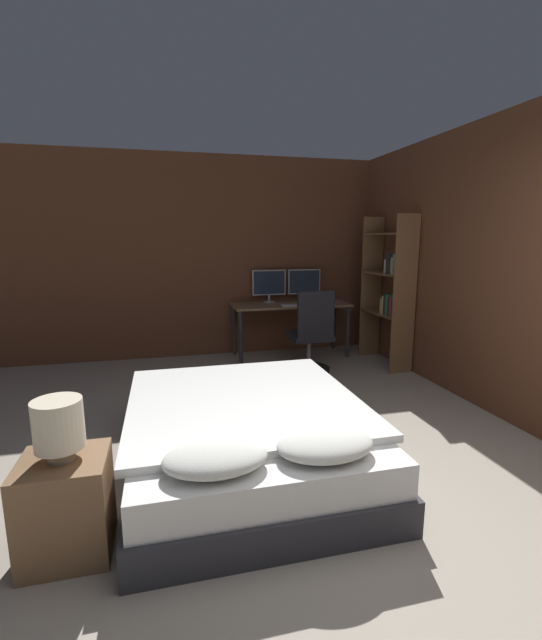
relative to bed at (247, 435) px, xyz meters
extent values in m
plane|color=#9E9384|center=(0.64, -1.27, -0.24)|extent=(20.00, 20.00, 0.00)
cube|color=brown|center=(0.64, 3.13, 1.11)|extent=(12.00, 0.06, 2.70)
cube|color=brown|center=(2.42, 0.23, 1.11)|extent=(0.06, 12.00, 2.70)
cube|color=#2D2D33|center=(0.00, 0.02, -0.13)|extent=(1.57, 1.97, 0.22)
cube|color=white|center=(0.00, 0.02, 0.08)|extent=(1.51, 1.91, 0.21)
cube|color=white|center=(0.00, 0.13, 0.21)|extent=(1.61, 1.66, 0.05)
ellipsoid|color=silver|center=(-0.30, -0.72, 0.25)|extent=(0.55, 0.38, 0.13)
ellipsoid|color=silver|center=(0.30, -0.72, 0.25)|extent=(0.55, 0.38, 0.13)
cube|color=brown|center=(-1.06, -0.61, 0.02)|extent=(0.42, 0.39, 0.52)
cylinder|color=gray|center=(-1.06, -0.61, 0.29)|extent=(0.13, 0.13, 0.01)
cylinder|color=gray|center=(-1.06, -0.61, 0.32)|extent=(0.02, 0.02, 0.05)
cylinder|color=beige|center=(-1.06, -0.61, 0.47)|extent=(0.24, 0.24, 0.25)
cube|color=#846042|center=(1.14, 2.76, 0.48)|extent=(1.59, 0.60, 0.03)
cylinder|color=#2D2D33|center=(0.40, 2.51, 0.11)|extent=(0.05, 0.05, 0.70)
cylinder|color=#2D2D33|center=(1.89, 2.51, 0.11)|extent=(0.05, 0.05, 0.70)
cylinder|color=#2D2D33|center=(0.40, 3.01, 0.11)|extent=(0.05, 0.05, 0.70)
cylinder|color=#2D2D33|center=(1.89, 3.01, 0.11)|extent=(0.05, 0.05, 0.70)
cylinder|color=#B7B7BC|center=(0.89, 2.96, 0.50)|extent=(0.16, 0.16, 0.01)
cylinder|color=#B7B7BC|center=(0.89, 2.96, 0.55)|extent=(0.03, 0.03, 0.09)
cube|color=#B7B7BC|center=(0.89, 2.96, 0.77)|extent=(0.47, 0.03, 0.35)
cube|color=#232D42|center=(0.89, 2.95, 0.77)|extent=(0.44, 0.00, 0.32)
cylinder|color=#B7B7BC|center=(1.40, 2.96, 0.50)|extent=(0.16, 0.16, 0.01)
cylinder|color=#B7B7BC|center=(1.40, 2.96, 0.55)|extent=(0.03, 0.03, 0.09)
cube|color=#B7B7BC|center=(1.40, 2.96, 0.77)|extent=(0.47, 0.03, 0.35)
cube|color=#232D42|center=(1.40, 2.95, 0.77)|extent=(0.44, 0.00, 0.32)
cube|color=#B7B7BC|center=(1.14, 2.56, 0.50)|extent=(0.37, 0.13, 0.02)
ellipsoid|color=#B7B7BC|center=(1.42, 2.56, 0.51)|extent=(0.07, 0.05, 0.04)
cylinder|color=black|center=(1.17, 2.05, -0.22)|extent=(0.52, 0.52, 0.04)
cylinder|color=gray|center=(1.17, 2.05, -0.02)|extent=(0.05, 0.05, 0.36)
cube|color=black|center=(1.17, 2.05, 0.20)|extent=(0.49, 0.49, 0.07)
cube|color=black|center=(1.17, 1.83, 0.50)|extent=(0.44, 0.05, 0.54)
cube|color=brown|center=(2.22, 1.70, 0.70)|extent=(0.30, 0.02, 1.89)
cube|color=brown|center=(2.22, 2.54, 0.70)|extent=(0.30, 0.02, 1.89)
cube|color=brown|center=(2.22, 2.12, 0.42)|extent=(0.30, 0.82, 0.02)
cube|color=brown|center=(2.22, 2.12, 0.93)|extent=(0.30, 0.82, 0.02)
cube|color=brown|center=(2.22, 2.12, 1.42)|extent=(0.30, 0.82, 0.02)
cube|color=teal|center=(2.22, 1.74, 0.52)|extent=(0.24, 0.03, 0.18)
cube|color=#28282D|center=(2.22, 1.77, 0.55)|extent=(0.24, 0.02, 0.25)
cube|color=#B2332D|center=(2.22, 1.81, 0.55)|extent=(0.24, 0.04, 0.24)
cube|color=#28282D|center=(2.22, 1.85, 0.55)|extent=(0.24, 0.03, 0.23)
cube|color=#337042|center=(2.22, 1.90, 0.56)|extent=(0.24, 0.04, 0.26)
cube|color=#28282D|center=(2.22, 1.95, 0.56)|extent=(0.24, 0.04, 0.26)
cube|color=#BCB29E|center=(2.22, 2.00, 0.55)|extent=(0.24, 0.04, 0.23)
cube|color=gold|center=(2.22, 2.04, 0.53)|extent=(0.24, 0.03, 0.20)
cube|color=#BCB29E|center=(2.22, 1.74, 1.06)|extent=(0.24, 0.03, 0.25)
cube|color=teal|center=(2.22, 1.78, 1.06)|extent=(0.24, 0.03, 0.25)
cube|color=gold|center=(2.22, 1.83, 1.04)|extent=(0.24, 0.03, 0.20)
cube|color=#28282D|center=(2.22, 1.87, 1.03)|extent=(0.24, 0.04, 0.17)
cube|color=#28282D|center=(2.22, 1.92, 1.07)|extent=(0.24, 0.03, 0.25)
cube|color=#28282D|center=(2.22, 1.95, 1.07)|extent=(0.24, 0.02, 0.25)
cube|color=#BCB29E|center=(2.22, 1.98, 1.03)|extent=(0.24, 0.04, 0.17)
camera|label=1|loc=(-0.52, -2.77, 1.37)|focal=24.00mm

